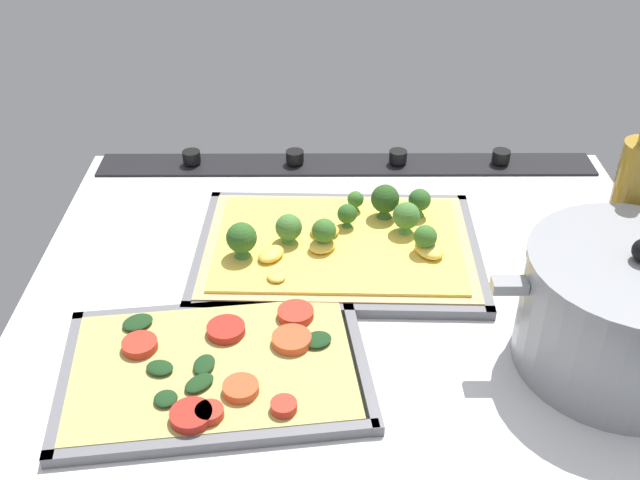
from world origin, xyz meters
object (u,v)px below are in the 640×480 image
object	(u,v)px
broccoli_pizza	(341,240)
oil_bottle	(629,213)
baking_tray_back	(214,371)
cooking_pot	(626,312)
veggie_pizza_back	(217,365)
baking_tray_front	(338,251)

from	to	relation	value
broccoli_pizza	oil_bottle	xyz separation A→B (cm)	(-33.33, 7.10, 8.43)
baking_tray_back	cooking_pot	world-z (taller)	cooking_pot
broccoli_pizza	oil_bottle	bearing A→B (deg)	167.98
veggie_pizza_back	cooking_pot	xyz separation A→B (cm)	(-42.90, -1.81, 5.60)
baking_tray_back	veggie_pizza_back	xyz separation A→B (cm)	(-0.38, -0.06, 0.77)
baking_tray_back	cooking_pot	bearing A→B (deg)	-177.52
baking_tray_front	cooking_pot	xyz separation A→B (cm)	(-29.47, 20.50, 6.39)
baking_tray_front	baking_tray_back	bearing A→B (deg)	58.31
baking_tray_back	oil_bottle	xyz separation A→B (cm)	(-47.47, -15.55, 9.99)
baking_tray_back	veggie_pizza_back	size ratio (longest dim) A/B	1.08
baking_tray_front	broccoli_pizza	bearing A→B (deg)	-140.16
baking_tray_back	broccoli_pizza	bearing A→B (deg)	-121.98
baking_tray_front	broccoli_pizza	size ratio (longest dim) A/B	1.07
baking_tray_front	veggie_pizza_back	distance (cm)	26.06
veggie_pizza_back	cooking_pot	bearing A→B (deg)	-177.58
broccoli_pizza	baking_tray_back	xyz separation A→B (cm)	(14.14, 22.65, -1.56)
broccoli_pizza	baking_tray_back	world-z (taller)	broccoli_pizza
baking_tray_back	veggie_pizza_back	bearing A→B (deg)	-171.05
veggie_pizza_back	baking_tray_back	bearing A→B (deg)	8.95
veggie_pizza_back	cooking_pot	distance (cm)	43.31
broccoli_pizza	cooking_pot	bearing A→B (deg)	144.51
baking_tray_front	cooking_pot	world-z (taller)	cooking_pot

